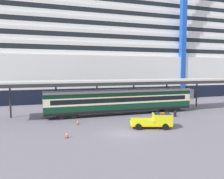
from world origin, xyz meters
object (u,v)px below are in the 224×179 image
Objects in this scene: train_carriage at (121,100)px; traffic_cone_mid at (67,135)px; quay_bollard at (175,113)px; dockside_crane at (184,28)px; cruise_ship at (134,49)px; traffic_cone_near at (78,122)px; service_truck at (155,120)px.

train_carriage reaches higher than traffic_cone_mid.
quay_bollard is at bearing 18.74° from traffic_cone_mid.
dockside_crane reaches higher than traffic_cone_mid.
cruise_ship reaches higher than traffic_cone_mid.
cruise_ship is 7.02× the size of train_carriage.
cruise_ship is 16.97m from dockside_crane.
cruise_ship is 44.12m from traffic_cone_near.
quay_bollard is (6.45, 5.21, -0.47)m from service_truck.
dockside_crane is at bearing 52.19° from quay_bollard.
traffic_cone_near is at bearing -146.83° from dockside_crane.
traffic_cone_mid is 0.78× the size of quay_bollard.
traffic_cone_mid is at bearing -110.61° from traffic_cone_near.
dockside_crane is at bearing 34.12° from train_carriage.
cruise_ship reaches higher than quay_bollard.
traffic_cone_near is at bearing -123.92° from cruise_ship.
traffic_cone_mid is 0.01× the size of dockside_crane.
dockside_crane is 59.02× the size of quay_bollard.
cruise_ship is at bearing 57.78° from traffic_cone_mid.
cruise_ship is 35.75m from train_carriage.
train_carriage is at bearing -145.88° from dockside_crane.
train_carriage is at bearing 95.75° from service_truck.
service_truck is at bearing 3.99° from traffic_cone_mid.
train_carriage is 14.79m from traffic_cone_mid.
traffic_cone_mid is at bearing -134.22° from train_carriage.
dockside_crane is (22.09, 25.36, 17.21)m from service_truck.
cruise_ship is 235.21× the size of traffic_cone_mid.
cruise_ship reaches higher than service_truck.
traffic_cone_mid reaches higher than traffic_cone_near.
train_carriage is at bearing -117.05° from cruise_ship.
dockside_crane reaches higher than train_carriage.
quay_bollard is at bearing -31.29° from train_carriage.
traffic_cone_mid is at bearing -122.22° from cruise_ship.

